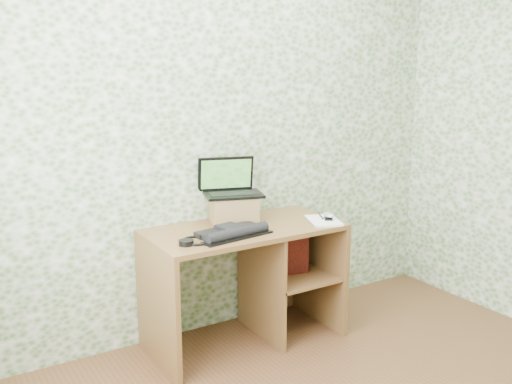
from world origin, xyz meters
TOP-DOWN VIEW (x-y plane):
  - wall_back at (0.00, 1.75)m, footprint 3.50×0.00m
  - desk at (0.08, 1.47)m, footprint 1.20×0.60m
  - riser at (0.01, 1.58)m, footprint 0.34×0.31m
  - laptop at (0.01, 1.62)m, footprint 0.41×0.35m
  - keyboard at (-0.15, 1.32)m, footprint 0.46×0.28m
  - headphones at (-0.38, 1.32)m, footprint 0.23×0.22m
  - notepad at (0.50, 1.29)m, footprint 0.27×0.32m
  - mouse at (0.53, 1.29)m, footprint 0.10×0.11m
  - pen at (0.53, 1.36)m, footprint 0.07×0.12m
  - red_box at (0.32, 1.44)m, footprint 0.28×0.13m

SIDE VIEW (x-z plane):
  - desk at x=0.08m, z-range 0.11..0.86m
  - red_box at x=0.32m, z-range 0.39..0.72m
  - notepad at x=0.50m, z-range 0.75..0.76m
  - headphones at x=-0.38m, z-range 0.75..0.78m
  - pen at x=0.53m, z-range 0.76..0.77m
  - keyboard at x=-0.15m, z-range 0.74..0.80m
  - mouse at x=0.53m, z-range 0.76..0.79m
  - riser at x=0.01m, z-range 0.75..0.92m
  - laptop at x=0.01m, z-range 0.86..1.09m
  - wall_back at x=0.00m, z-range -0.45..3.05m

